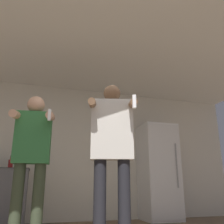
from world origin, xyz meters
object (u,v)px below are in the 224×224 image
at_px(refrigerator, 158,171).
at_px(bottle_short_whiskey, 10,164).
at_px(bottle_brown_liquor, 22,163).
at_px(person_man_side, 32,152).
at_px(person_woman_foreground, 112,147).

height_order(refrigerator, bottle_short_whiskey, refrigerator).
bearing_deg(refrigerator, bottle_brown_liquor, 179.80).
xyz_separation_m(bottle_brown_liquor, person_man_side, (0.16, -1.23, 0.05)).
xyz_separation_m(refrigerator, person_woman_foreground, (-1.54, -1.95, 0.12)).
distance_m(bottle_short_whiskey, bottle_brown_liquor, 0.18).
distance_m(refrigerator, person_woman_foreground, 2.49).
relative_size(bottle_brown_liquor, person_woman_foreground, 0.16).
bearing_deg(person_man_side, refrigerator, 27.09).
xyz_separation_m(refrigerator, bottle_short_whiskey, (-2.72, 0.01, 0.07)).
xyz_separation_m(bottle_short_whiskey, person_woman_foreground, (1.19, -1.96, 0.05)).
bearing_deg(refrigerator, person_man_side, -152.91).
xyz_separation_m(bottle_short_whiskey, bottle_brown_liquor, (0.18, 0.00, 0.01)).
bearing_deg(refrigerator, bottle_short_whiskey, 179.82).
bearing_deg(person_man_side, bottle_brown_liquor, 97.53).
height_order(bottle_short_whiskey, person_woman_foreground, person_woman_foreground).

